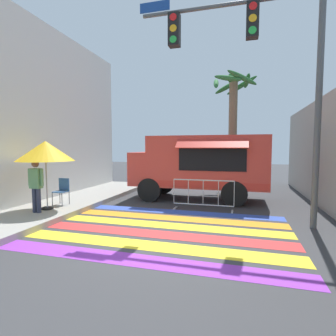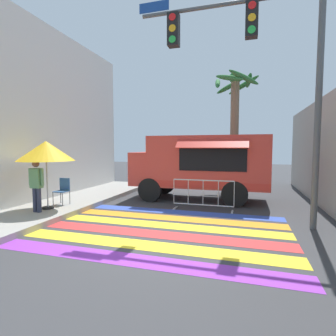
% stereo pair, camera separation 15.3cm
% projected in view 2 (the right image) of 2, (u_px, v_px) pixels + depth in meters
% --- Properties ---
extents(ground_plane, '(60.00, 60.00, 0.00)m').
position_uv_depth(ground_plane, '(152.00, 239.00, 6.06)').
color(ground_plane, '#38383A').
extents(crosswalk_painted, '(6.40, 4.36, 0.01)m').
position_uv_depth(crosswalk_painted, '(162.00, 229.00, 6.75)').
color(crosswalk_painted, purple).
rests_on(crosswalk_painted, ground_plane).
extents(food_truck, '(5.35, 2.53, 2.56)m').
position_uv_depth(food_truck, '(198.00, 163.00, 10.54)').
color(food_truck, '#D13D33').
rests_on(food_truck, ground_plane).
extents(traffic_signal_pole, '(4.89, 0.29, 6.47)m').
position_uv_depth(traffic_signal_pole, '(255.00, 53.00, 6.89)').
color(traffic_signal_pole, '#515456').
rests_on(traffic_signal_pole, ground_plane).
extents(patio_umbrella, '(1.74, 1.74, 2.16)m').
position_uv_depth(patio_umbrella, '(46.00, 151.00, 8.24)').
color(patio_umbrella, black).
rests_on(patio_umbrella, sidewalk_left).
extents(folding_chair, '(0.40, 0.40, 0.90)m').
position_uv_depth(folding_chair, '(63.00, 189.00, 9.01)').
color(folding_chair, '#4C4C51').
rests_on(folding_chair, sidewalk_left).
extents(vendor_person, '(0.53, 0.21, 1.57)m').
position_uv_depth(vendor_person, '(36.00, 183.00, 7.88)').
color(vendor_person, '#2D3347').
rests_on(vendor_person, sidewalk_left).
extents(barricade_front, '(2.05, 0.44, 1.04)m').
position_uv_depth(barricade_front, '(203.00, 195.00, 8.79)').
color(barricade_front, '#B7BABF').
rests_on(barricade_front, ground_plane).
extents(palm_tree, '(2.25, 2.49, 5.85)m').
position_uv_depth(palm_tree, '(235.00, 111.00, 13.00)').
color(palm_tree, '#7A664C').
rests_on(palm_tree, ground_plane).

